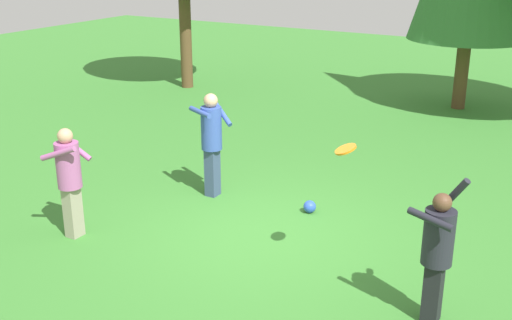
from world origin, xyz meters
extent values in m
plane|color=#387A2D|center=(0.00, 0.00, 0.00)|extent=(40.00, 40.00, 0.00)
cube|color=black|center=(2.78, -0.97, 0.36)|extent=(0.19, 0.22, 0.73)
cylinder|color=#23232D|center=(2.78, -0.97, 1.05)|extent=(0.34, 0.34, 0.63)
sphere|color=brown|center=(2.78, -0.97, 1.45)|extent=(0.21, 0.21, 0.21)
cylinder|color=#23232D|center=(2.72, -1.16, 1.32)|extent=(0.54, 0.24, 0.12)
cylinder|color=#23232D|center=(2.84, -0.78, 1.47)|extent=(0.38, 0.19, 0.49)
cube|color=#38476B|center=(-1.42, 0.87, 0.41)|extent=(0.19, 0.22, 0.82)
cylinder|color=#334C9E|center=(-1.42, 0.87, 1.18)|extent=(0.34, 0.34, 0.71)
sphere|color=tan|center=(-1.42, 0.87, 1.64)|extent=(0.23, 0.23, 0.23)
cylinder|color=#334C9E|center=(-1.33, 1.05, 1.41)|extent=(0.54, 0.32, 0.37)
cylinder|color=#334C9E|center=(-1.51, 0.69, 1.48)|extent=(0.58, 0.34, 0.08)
cube|color=gray|center=(-2.30, -1.42, 0.38)|extent=(0.19, 0.22, 0.76)
cylinder|color=#A85693|center=(-2.30, -1.42, 1.09)|extent=(0.34, 0.34, 0.66)
sphere|color=tan|center=(-2.30, -1.42, 1.52)|extent=(0.22, 0.22, 0.22)
cylinder|color=#A85693|center=(-2.35, -1.23, 1.30)|extent=(0.52, 0.19, 0.38)
cylinder|color=#A85693|center=(-2.26, -1.62, 1.33)|extent=(0.56, 0.20, 0.27)
cylinder|color=orange|center=(1.49, -0.56, 1.72)|extent=(0.36, 0.37, 0.13)
sphere|color=blue|center=(0.31, 1.03, 0.10)|extent=(0.20, 0.20, 0.20)
cylinder|color=brown|center=(-6.59, 7.28, 1.62)|extent=(0.33, 0.33, 3.24)
cylinder|color=brown|center=(0.78, 8.78, 1.58)|extent=(0.33, 0.33, 3.17)
camera|label=1|loc=(4.16, -7.32, 4.12)|focal=44.42mm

